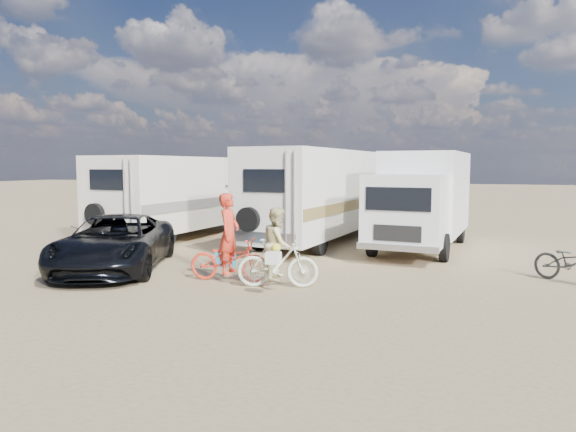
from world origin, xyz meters
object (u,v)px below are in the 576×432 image
(box_truck, at_px, (421,201))
(rider_woman, at_px, (278,252))
(cooler, at_px, (226,257))
(rv_left, at_px, (177,197))
(rider_man, at_px, (229,241))
(bike_woman, at_px, (278,263))
(bike_parked, at_px, (574,262))
(rv_main, at_px, (319,197))
(bike_man, at_px, (229,260))
(crate, at_px, (257,261))
(dark_suv, at_px, (115,243))

(box_truck, bearing_deg, rider_woman, -105.66)
(rider_woman, height_order, cooler, rider_woman)
(rv_left, bearing_deg, rider_man, -46.25)
(box_truck, distance_m, bike_woman, 6.91)
(rider_man, bearing_deg, rider_woman, -103.19)
(bike_parked, bearing_deg, box_truck, 80.76)
(rv_main, distance_m, bike_man, 6.63)
(cooler, distance_m, crate, 0.93)
(rv_left, distance_m, rider_woman, 8.87)
(box_truck, distance_m, dark_suv, 9.23)
(bike_man, height_order, cooler, bike_man)
(bike_woman, relative_size, rider_man, 0.96)
(rider_man, bearing_deg, dark_suv, 82.12)
(bike_man, height_order, rider_man, rider_man)
(rider_woman, bearing_deg, cooler, 34.35)
(box_truck, distance_m, crate, 6.02)
(rv_main, height_order, cooler, rv_main)
(dark_suv, distance_m, rider_woman, 4.59)
(bike_parked, bearing_deg, rv_main, 96.52)
(rider_woman, distance_m, cooler, 2.93)
(bike_woman, bearing_deg, bike_parked, -82.27)
(bike_parked, relative_size, crate, 4.01)
(bike_woman, bearing_deg, rider_woman, -0.00)
(crate, bearing_deg, rv_main, 86.18)
(crate, bearing_deg, box_truck, 49.94)
(rv_main, height_order, rider_woman, rv_main)
(rider_man, distance_m, rider_woman, 1.28)
(rv_main, height_order, bike_parked, rv_main)
(rider_man, bearing_deg, rv_main, -6.00)
(rider_woman, relative_size, cooler, 2.96)
(rider_man, bearing_deg, bike_man, 87.23)
(rider_man, xyz_separation_m, crate, (0.04, 1.61, -0.74))
(bike_woman, xyz_separation_m, rider_woman, (0.00, 0.00, 0.25))
(rider_woman, xyz_separation_m, cooler, (-2.13, 1.92, -0.57))
(rv_main, xyz_separation_m, cooler, (-1.25, -4.83, -1.37))
(rider_man, distance_m, bike_parked, 7.75)
(bike_parked, height_order, cooler, bike_parked)
(box_truck, relative_size, rider_man, 3.55)
(rv_left, bearing_deg, rider_woman, -40.86)
(rv_main, distance_m, bike_parked, 8.36)
(bike_parked, bearing_deg, bike_woman, 149.50)
(bike_man, distance_m, rider_woman, 1.30)
(cooler, bearing_deg, dark_suv, -171.81)
(bike_woman, relative_size, crate, 3.86)
(rider_woman, height_order, crate, rider_woman)
(bike_woman, distance_m, crate, 2.23)
(bike_woman, bearing_deg, cooler, 34.35)
(bike_man, relative_size, rider_woman, 1.21)
(dark_suv, height_order, bike_woman, dark_suv)
(rv_left, xyz_separation_m, bike_man, (4.91, -6.11, -0.98))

